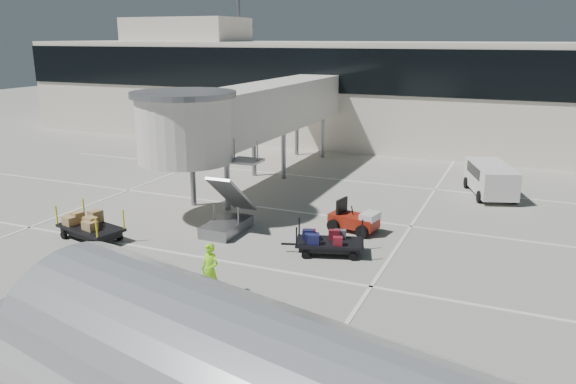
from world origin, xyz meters
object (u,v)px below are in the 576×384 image
(box_cart_far, at_px, (91,228))
(belt_loader, at_px, (179,136))
(box_cart_near, at_px, (143,312))
(ground_worker, at_px, (210,270))
(baggage_tug, at_px, (355,220))
(minivan, at_px, (490,177))
(suitcase_cart, at_px, (328,243))

(box_cart_far, relative_size, belt_loader, 0.89)
(box_cart_near, distance_m, ground_worker, 2.85)
(baggage_tug, height_order, belt_loader, belt_loader)
(box_cart_far, bearing_deg, baggage_tug, 42.33)
(box_cart_far, bearing_deg, minivan, 56.87)
(ground_worker, bearing_deg, minivan, 73.42)
(box_cart_near, distance_m, box_cart_far, 8.59)
(box_cart_near, distance_m, minivan, 21.27)
(baggage_tug, xyz_separation_m, belt_loader, (-18.94, 14.52, 0.21))
(ground_worker, xyz_separation_m, belt_loader, (-16.35, 22.62, -0.20))
(minivan, height_order, belt_loader, belt_loader)
(suitcase_cart, distance_m, box_cart_near, 8.39)
(belt_loader, bearing_deg, minivan, 2.08)
(ground_worker, distance_m, minivan, 18.48)
(baggage_tug, bearing_deg, box_cart_far, -140.02)
(box_cart_far, xyz_separation_m, belt_loader, (-8.95, 20.04, 0.18))
(minivan, bearing_deg, belt_loader, 147.58)
(ground_worker, relative_size, belt_loader, 0.44)
(box_cart_near, bearing_deg, baggage_tug, 67.67)
(belt_loader, bearing_deg, box_cart_near, -42.61)
(ground_worker, height_order, minivan, ground_worker)
(suitcase_cart, bearing_deg, belt_loader, 119.72)
(suitcase_cart, relative_size, belt_loader, 0.80)
(box_cart_far, xyz_separation_m, ground_worker, (7.40, -2.57, 0.37))
(suitcase_cart, bearing_deg, box_cart_near, -128.30)
(baggage_tug, xyz_separation_m, suitcase_cart, (-0.23, -3.02, -0.06))
(baggage_tug, height_order, minivan, minivan)
(baggage_tug, xyz_separation_m, box_cart_far, (-9.99, -5.52, 0.03))
(minivan, relative_size, belt_loader, 1.15)
(baggage_tug, bearing_deg, ground_worker, -96.72)
(box_cart_far, height_order, ground_worker, ground_worker)
(box_cart_near, relative_size, minivan, 0.74)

